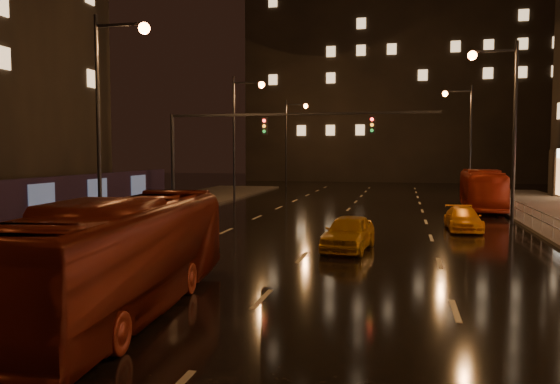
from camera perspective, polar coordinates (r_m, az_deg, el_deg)
name	(u,v)px	position (r m, az deg, el deg)	size (l,w,h in m)	color
ground	(334,224)	(30.51, 5.71, -3.33)	(140.00, 140.00, 0.00)	black
sidewalk_left	(65,227)	(30.60, -21.59, -3.44)	(7.00, 70.00, 0.15)	#38332D
building_distant	(407,55)	(83.23, 13.13, 13.74)	(44.00, 16.00, 36.00)	black
traffic_signal	(247,139)	(31.28, -3.51, 5.56)	(15.31, 0.32, 6.20)	black
railing_right	(542,217)	(28.95, 25.70, -2.34)	(0.05, 56.00, 1.00)	#99999E
bus_red	(122,256)	(13.99, -16.16, -6.43)	(2.40, 10.25, 2.85)	#631A0E
bus_curb	(482,190)	(40.17, 20.31, 0.23)	(2.36, 10.08, 2.81)	maroon
taxi_near	(349,233)	(22.37, 7.17, -4.23)	(1.68, 4.17, 1.42)	#C08212
taxi_far	(463,219)	(29.39, 18.59, -2.67)	(1.63, 4.02, 1.17)	orange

